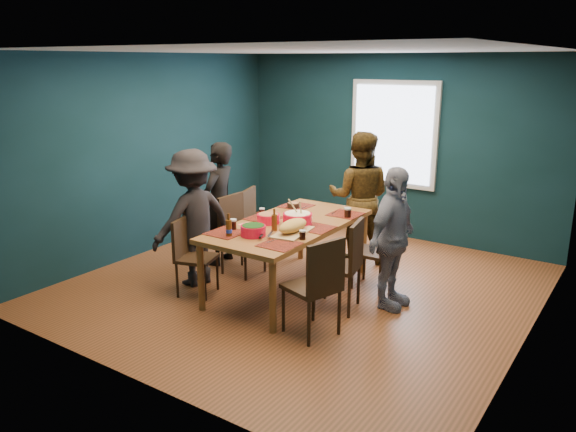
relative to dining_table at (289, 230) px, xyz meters
The scene contains 26 objects.
room 0.78m from the dining_table, 79.94° to the left, with size 5.01×5.01×2.71m.
dining_table is the anchor object (origin of this frame).
chair_left_far 1.18m from the dining_table, 146.12° to the left, with size 0.53×0.53×0.96m.
chair_left_mid 0.90m from the dining_table, behind, with size 0.46×0.46×0.98m.
chair_left_near 1.15m from the dining_table, 141.37° to the right, with size 0.50×0.50×0.89m.
chair_right_far 1.07m from the dining_table, 36.12° to the left, with size 0.42×0.42×0.89m.
chair_right_mid 0.82m from the dining_table, ahead, with size 0.53×0.53×0.99m.
chair_right_near 1.20m from the dining_table, 42.70° to the right, with size 0.57×0.57×1.00m.
person_far_left 1.30m from the dining_table, 168.26° to the left, with size 0.58×0.38×1.60m, color black.
person_back 1.41m from the dining_table, 82.66° to the left, with size 0.84×0.65×1.72m, color black.
person_right 1.19m from the dining_table, 11.36° to the left, with size 0.91×0.38×1.55m, color silver.
person_near_left 1.15m from the dining_table, 156.74° to the right, with size 1.05×0.60×1.62m, color black.
bowl_salad 0.27m from the dining_table, 149.18° to the right, with size 0.26×0.26×0.11m.
bowl_dumpling 0.19m from the dining_table, ahead, with size 0.33×0.33×0.31m.
bowl_herbs 0.62m from the dining_table, 94.82° to the right, with size 0.27×0.27×0.12m.
cutting_board 0.42m from the dining_table, 50.55° to the right, with size 0.38×0.71×0.15m.
small_bowl 0.70m from the dining_table, 119.22° to the left, with size 0.16×0.16×0.07m.
beer_bottle_a 0.82m from the dining_table, 108.26° to the right, with size 0.07×0.07×0.25m.
beer_bottle_b 0.37m from the dining_table, 85.28° to the right, with size 0.06×0.06×0.24m.
cola_glass_a 0.68m from the dining_table, 124.41° to the right, with size 0.08×0.08×0.12m.
cola_glass_b 0.63m from the dining_table, 42.86° to the right, with size 0.07×0.07×0.10m.
cola_glass_c 0.74m from the dining_table, 53.16° to the left, with size 0.08×0.08×0.12m.
cola_glass_d 0.47m from the dining_table, 169.59° to the left, with size 0.07×0.07×0.09m.
napkin_a 0.37m from the dining_table, 16.37° to the left, with size 0.13×0.13×0.00m, color #FF736B.
napkin_b 0.48m from the dining_table, 137.39° to the right, with size 0.16×0.16×0.00m, color #FF736B.
napkin_c 0.79m from the dining_table, 60.62° to the right, with size 0.14×0.14×0.00m, color #FF736B.
Camera 1 is at (3.34, -5.25, 2.60)m, focal length 35.00 mm.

